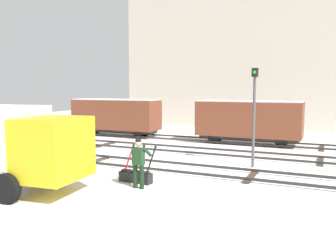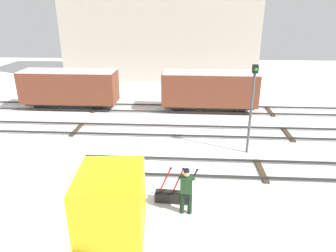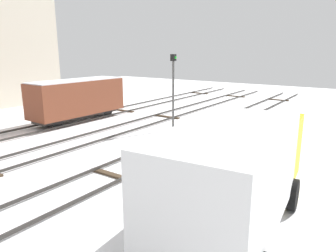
% 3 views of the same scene
% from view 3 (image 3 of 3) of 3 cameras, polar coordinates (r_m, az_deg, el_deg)
% --- Properties ---
extents(ground_plane, '(60.00, 60.00, 0.00)m').
position_cam_3_polar(ground_plane, '(14.02, -0.17, -4.50)').
color(ground_plane, white).
extents(track_main_line, '(44.00, 1.94, 0.18)m').
position_cam_3_polar(track_main_line, '(13.99, -0.17, -4.09)').
color(track_main_line, '#2D2B28').
rests_on(track_main_line, ground_plane).
extents(track_siding_near, '(44.00, 1.94, 0.18)m').
position_cam_3_polar(track_siding_near, '(16.57, -11.90, -1.53)').
color(track_siding_near, '#2D2B28').
rests_on(track_siding_near, ground_plane).
extents(track_siding_far, '(44.00, 1.94, 0.18)m').
position_cam_3_polar(track_siding_far, '(19.54, -19.92, 0.24)').
color(track_siding_far, '#2D2B28').
rests_on(track_siding_far, ground_plane).
extents(switch_lever_frame, '(1.51, 0.45, 1.39)m').
position_cam_3_polar(switch_lever_frame, '(12.73, 8.28, -5.39)').
color(switch_lever_frame, black).
rests_on(switch_lever_frame, ground_plane).
extents(rail_worker, '(0.57, 0.63, 1.71)m').
position_cam_3_polar(rail_worker, '(12.69, 11.78, -2.18)').
color(rail_worker, black).
rests_on(rail_worker, ground_plane).
extents(delivery_truck, '(6.63, 2.89, 2.77)m').
position_cam_3_polar(delivery_truck, '(7.84, 12.75, -7.45)').
color(delivery_truck, gold).
rests_on(delivery_truck, ground_plane).
extents(signal_post, '(0.24, 0.32, 4.18)m').
position_cam_3_polar(signal_post, '(17.12, 0.98, 7.51)').
color(signal_post, '#4C4C4C').
rests_on(signal_post, ground_plane).
extents(freight_car_near_switch, '(6.17, 2.00, 2.62)m').
position_cam_3_polar(freight_car_near_switch, '(20.34, -16.20, 4.98)').
color(freight_car_near_switch, '#2D2B28').
rests_on(freight_car_near_switch, ground_plane).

